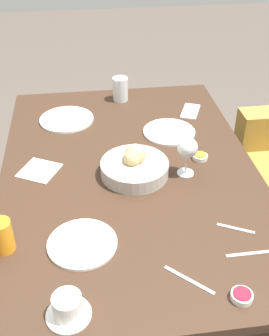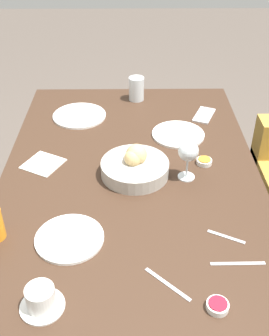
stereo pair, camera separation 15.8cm
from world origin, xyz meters
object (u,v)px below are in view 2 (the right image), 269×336
(bread_basket, at_px, (135,166))
(napkin, at_px, (43,164))
(water_tumbler, at_px, (136,89))
(fork_silver, at_px, (167,284))
(spoon_coffee, at_px, (226,237))
(cell_phone, at_px, (204,115))
(plate_near_right, at_px, (69,238))
(wine_glass, at_px, (188,152))
(plate_near_left, at_px, (79,116))
(coffee_cup, at_px, (41,299))
(knife_silver, at_px, (237,264))
(jam_bowl_berry, at_px, (217,306))
(plate_far_center, at_px, (178,134))
(jam_bowl_honey, at_px, (204,161))

(bread_basket, relative_size, napkin, 1.41)
(water_tumbler, height_order, fork_silver, water_tumbler)
(spoon_coffee, xyz_separation_m, cell_phone, (-0.80, 0.05, 0.00))
(bread_basket, xyz_separation_m, water_tumbler, (-0.63, 0.01, 0.02))
(plate_near_right, relative_size, napkin, 1.19)
(bread_basket, distance_m, wine_glass, 0.21)
(plate_near_left, xyz_separation_m, coffee_cup, (1.05, 0.00, 0.03))
(water_tumbler, height_order, spoon_coffee, water_tumbler)
(wine_glass, relative_size, knife_silver, 0.96)
(jam_bowl_berry, height_order, napkin, jam_bowl_berry)
(fork_silver, distance_m, napkin, 0.74)
(jam_bowl_berry, bearing_deg, napkin, -139.58)
(plate_near_left, xyz_separation_m, cell_phone, (-0.00, 0.59, -0.00))
(plate_far_center, relative_size, wine_glass, 1.46)
(plate_near_right, distance_m, cell_phone, 0.97)
(wine_glass, xyz_separation_m, fork_silver, (0.50, -0.11, -0.11))
(coffee_cup, bearing_deg, knife_silver, 104.56)
(plate_near_left, relative_size, jam_bowl_berry, 4.07)
(plate_far_center, relative_size, spoon_coffee, 2.01)
(bread_basket, height_order, plate_near_right, bread_basket)
(plate_far_center, relative_size, napkin, 1.25)
(knife_silver, height_order, cell_phone, cell_phone)
(plate_near_left, xyz_separation_m, wine_glass, (0.48, 0.45, 0.11))
(bread_basket, height_order, wine_glass, wine_glass)
(cell_phone, bearing_deg, napkin, -60.67)
(jam_bowl_berry, xyz_separation_m, knife_silver, (-0.15, 0.09, -0.01))
(plate_near_left, height_order, cell_phone, plate_near_left)
(bread_basket, height_order, jam_bowl_honey, bread_basket)
(fork_silver, distance_m, cell_phone, 1.01)
(fork_silver, bearing_deg, spoon_coffee, 132.63)
(plate_near_left, relative_size, plate_near_right, 1.14)
(jam_bowl_berry, xyz_separation_m, spoon_coffee, (-0.26, 0.07, -0.01))
(plate_near_right, xyz_separation_m, jam_bowl_honey, (-0.41, 0.48, 0.01))
(plate_near_right, relative_size, spoon_coffee, 1.92)
(plate_near_right, bearing_deg, napkin, -159.87)
(coffee_cup, bearing_deg, jam_bowl_honey, 141.40)
(plate_near_left, height_order, water_tumbler, water_tumbler)
(jam_bowl_honey, relative_size, spoon_coffee, 0.54)
(knife_silver, height_order, spoon_coffee, same)
(plate_near_left, height_order, jam_bowl_honey, jam_bowl_honey)
(plate_near_left, distance_m, water_tumbler, 0.33)
(water_tumbler, relative_size, knife_silver, 0.72)
(plate_far_center, height_order, napkin, plate_far_center)
(plate_near_right, bearing_deg, plate_near_left, -176.74)
(plate_far_center, relative_size, cell_phone, 1.36)
(wine_glass, distance_m, coffee_cup, 0.73)
(plate_far_center, xyz_separation_m, water_tumbler, (-0.35, -0.18, 0.05))
(jam_bowl_honey, bearing_deg, plate_near_left, -126.50)
(plate_near_left, bearing_deg, wine_glass, 43.00)
(fork_silver, bearing_deg, plate_near_left, -160.86)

